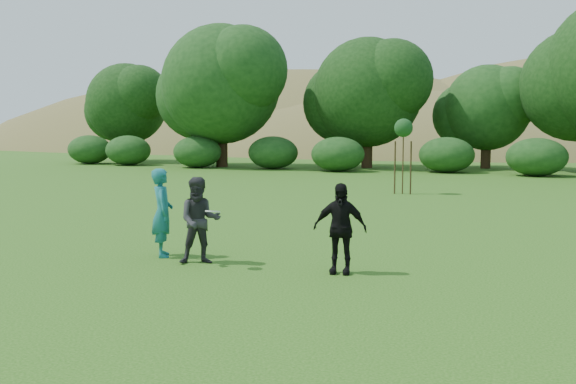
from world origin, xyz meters
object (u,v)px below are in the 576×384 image
Objects in this scene: player_grey at (200,221)px; player_black at (340,228)px; sapling at (403,130)px; player_teal at (162,213)px.

player_black is (2.65, 0.09, -0.02)m from player_grey.
sapling reaches higher than player_black.
player_grey is (1.00, -0.36, -0.06)m from player_teal.
player_teal is 1.06m from player_grey.
player_teal is 1.07× the size of player_grey.
player_grey is 2.65m from player_black.
sapling is at bearing -44.22° from player_teal.
sapling is at bearing 56.27° from player_grey.
player_black is at bearing -127.93° from player_teal.
player_black is 13.82m from sapling.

